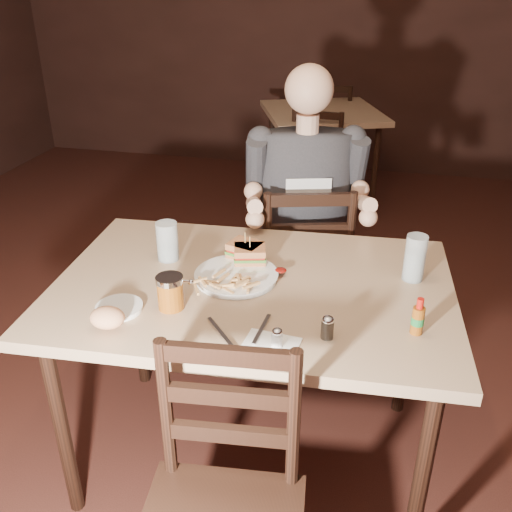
% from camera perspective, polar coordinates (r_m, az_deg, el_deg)
% --- Properties ---
extents(room_shell, '(7.00, 7.00, 7.00)m').
position_cam_1_polar(room_shell, '(1.77, 0.46, 16.69)').
color(room_shell, black).
rests_on(room_shell, ground).
extents(main_table, '(1.37, 0.96, 0.77)m').
position_cam_1_polar(main_table, '(1.94, -0.34, -4.65)').
color(main_table, tan).
rests_on(main_table, ground).
extents(bg_table, '(1.04, 1.04, 0.77)m').
position_cam_1_polar(bg_table, '(4.31, 6.63, 13.12)').
color(bg_table, tan).
rests_on(bg_table, ground).
extents(chair_far, '(0.53, 0.56, 0.92)m').
position_cam_1_polar(chair_far, '(2.64, 4.55, -1.48)').
color(chair_far, black).
rests_on(chair_far, ground).
extents(bg_chair_far, '(0.41, 0.45, 0.88)m').
position_cam_1_polar(bg_chair_far, '(4.90, 7.30, 11.92)').
color(bg_chair_far, black).
rests_on(bg_chair_far, ground).
extents(bg_chair_near, '(0.42, 0.45, 0.85)m').
position_cam_1_polar(bg_chair_near, '(3.86, 5.39, 7.53)').
color(bg_chair_near, black).
rests_on(bg_chair_near, ground).
extents(diner, '(0.61, 0.54, 0.91)m').
position_cam_1_polar(diner, '(2.41, 5.09, 7.79)').
color(diner, '#302E33').
rests_on(diner, chair_far).
extents(dinner_plate, '(0.29, 0.29, 0.02)m').
position_cam_1_polar(dinner_plate, '(1.93, -1.98, -2.10)').
color(dinner_plate, white).
rests_on(dinner_plate, main_table).
extents(sandwich_left, '(0.13, 0.12, 0.10)m').
position_cam_1_polar(sandwich_left, '(2.02, -1.09, 1.04)').
color(sandwich_left, '#C37945').
rests_on(sandwich_left, dinner_plate).
extents(sandwich_right, '(0.13, 0.11, 0.10)m').
position_cam_1_polar(sandwich_right, '(1.98, -0.62, 0.58)').
color(sandwich_right, '#C37945').
rests_on(sandwich_right, dinner_plate).
extents(fries_pile, '(0.26, 0.19, 0.04)m').
position_cam_1_polar(fries_pile, '(1.85, -3.16, -2.58)').
color(fries_pile, tan).
rests_on(fries_pile, dinner_plate).
extents(ketchup_dollop, '(0.04, 0.04, 0.01)m').
position_cam_1_polar(ketchup_dollop, '(1.95, 2.49, -1.43)').
color(ketchup_dollop, maroon).
rests_on(ketchup_dollop, dinner_plate).
extents(glass_left, '(0.08, 0.08, 0.14)m').
position_cam_1_polar(glass_left, '(2.06, -8.86, 1.47)').
color(glass_left, silver).
rests_on(glass_left, main_table).
extents(glass_right, '(0.07, 0.07, 0.16)m').
position_cam_1_polar(glass_right, '(1.97, 15.60, -0.19)').
color(glass_right, silver).
rests_on(glass_right, main_table).
extents(hot_sauce, '(0.04, 0.04, 0.12)m').
position_cam_1_polar(hot_sauce, '(1.70, 15.92, -5.80)').
color(hot_sauce, brown).
rests_on(hot_sauce, main_table).
extents(salt_shaker, '(0.03, 0.03, 0.06)m').
position_cam_1_polar(salt_shaker, '(1.60, 2.11, -8.25)').
color(salt_shaker, white).
rests_on(salt_shaker, main_table).
extents(pepper_shaker, '(0.04, 0.04, 0.07)m').
position_cam_1_polar(pepper_shaker, '(1.64, 7.15, -7.15)').
color(pepper_shaker, '#38332D').
rests_on(pepper_shaker, main_table).
extents(syrup_dispenser, '(0.09, 0.09, 0.11)m').
position_cam_1_polar(syrup_dispenser, '(1.77, -8.56, -3.61)').
color(syrup_dispenser, brown).
rests_on(syrup_dispenser, main_table).
extents(napkin, '(0.17, 0.16, 0.00)m').
position_cam_1_polar(napkin, '(1.61, 1.33, -9.14)').
color(napkin, white).
rests_on(napkin, main_table).
extents(knife, '(0.14, 0.16, 0.00)m').
position_cam_1_polar(knife, '(1.65, -3.35, -7.89)').
color(knife, silver).
rests_on(knife, napkin).
extents(fork, '(0.02, 0.16, 0.00)m').
position_cam_1_polar(fork, '(1.67, 0.57, -7.30)').
color(fork, silver).
rests_on(fork, napkin).
extents(side_plate, '(0.15, 0.15, 0.01)m').
position_cam_1_polar(side_plate, '(1.81, -13.50, -5.15)').
color(side_plate, white).
rests_on(side_plate, main_table).
extents(bread_roll, '(0.11, 0.09, 0.06)m').
position_cam_1_polar(bread_roll, '(1.71, -14.64, -5.98)').
color(bread_roll, tan).
rests_on(bread_roll, side_plate).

